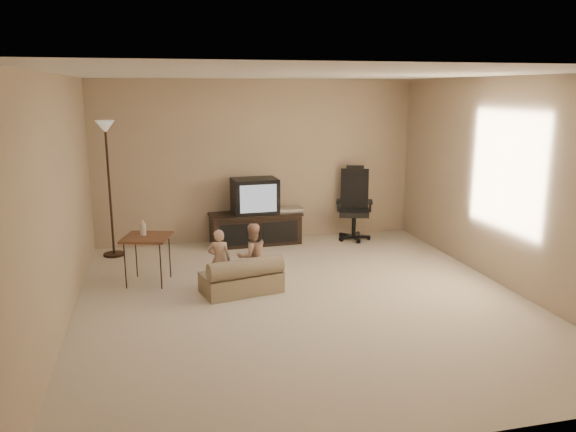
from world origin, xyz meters
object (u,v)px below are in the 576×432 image
child_sofa (243,278)px  office_chair (354,213)px  tv_stand (256,217)px  floor_lamp (107,158)px  toddler_right (252,256)px  side_table (146,238)px  toddler_left (219,260)px

child_sofa → office_chair: bearing=31.5°
tv_stand → floor_lamp: 2.33m
floor_lamp → toddler_right: bearing=-46.5°
side_table → floor_lamp: 1.63m
tv_stand → side_table: 2.19m
tv_stand → floor_lamp: (-2.11, -0.16, 0.98)m
office_chair → toddler_right: office_chair is taller
tv_stand → child_sofa: 2.19m
tv_stand → child_sofa: (-0.54, -2.10, -0.24)m
side_table → toddler_left: bearing=-29.2°
floor_lamp → child_sofa: floor_lamp is taller
floor_lamp → side_table: bearing=-69.6°
toddler_left → floor_lamp: bearing=-40.9°
toddler_left → side_table: bearing=-16.7°
office_chair → toddler_left: (-2.37, -1.86, -0.05)m
office_chair → toddler_left: 3.02m
floor_lamp → toddler_left: 2.44m
toddler_right → toddler_left: bearing=-14.9°
child_sofa → toddler_left: 0.36m
tv_stand → side_table: (-1.62, -1.47, 0.15)m
toddler_right → side_table: bearing=-33.3°
child_sofa → toddler_right: 0.30m
office_chair → toddler_right: (-1.98, -1.89, -0.02)m
toddler_right → floor_lamp: bearing=-58.0°
side_table → child_sofa: bearing=-30.4°
tv_stand → toddler_right: size_ratio=1.81×
tv_stand → toddler_right: 2.00m
office_chair → child_sofa: 2.95m
toddler_left → toddler_right: (0.39, -0.02, 0.03)m
child_sofa → floor_lamp: bearing=116.6°
child_sofa → toddler_right: size_ratio=1.24×
tv_stand → office_chair: office_chair is taller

